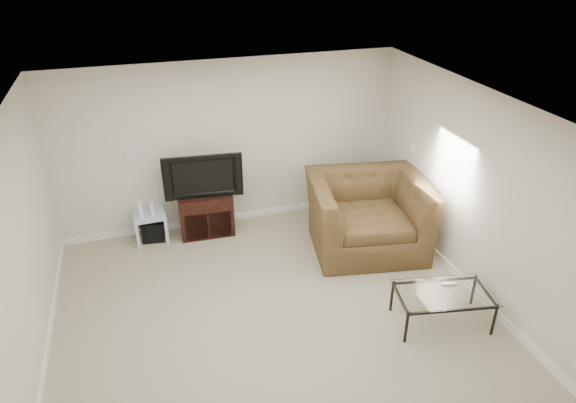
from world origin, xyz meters
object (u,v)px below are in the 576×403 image
object	(u,v)px
subwoofer	(153,229)
coffee_table	(442,307)
television	(203,174)
side_table	(151,226)
tv_stand	(206,212)
recliner	(368,203)

from	to	relation	value
subwoofer	coffee_table	xyz separation A→B (m)	(3.03, -2.84, 0.06)
television	side_table	bearing A→B (deg)	-176.81
tv_stand	television	size ratio (longest dim) A/B	0.74
subwoofer	side_table	bearing A→B (deg)	-144.26
television	subwoofer	bearing A→B (deg)	-178.26
television	coffee_table	xyz separation A→B (m)	(2.25, -2.79, -0.75)
side_table	coffee_table	distance (m)	4.16
side_table	tv_stand	bearing A→B (deg)	0.00
recliner	coffee_table	xyz separation A→B (m)	(0.14, -1.75, -0.48)
recliner	television	bearing A→B (deg)	163.18
tv_stand	subwoofer	xyz separation A→B (m)	(-0.78, 0.02, -0.17)
subwoofer	tv_stand	bearing A→B (deg)	-1.38
tv_stand	coffee_table	size ratio (longest dim) A/B	0.71
tv_stand	coffee_table	xyz separation A→B (m)	(2.25, -2.83, -0.11)
television	coffee_table	bearing A→B (deg)	-45.71
television	recliner	world-z (taller)	recliner
side_table	recliner	xyz separation A→B (m)	(2.92, -1.08, 0.47)
television	subwoofer	size ratio (longest dim) A/B	3.34
tv_stand	side_table	xyz separation A→B (m)	(-0.81, 0.00, -0.11)
tv_stand	recliner	xyz separation A→B (m)	(2.11, -1.08, 0.37)
coffee_table	side_table	bearing A→B (deg)	137.24
side_table	subwoofer	xyz separation A→B (m)	(0.03, 0.02, -0.06)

